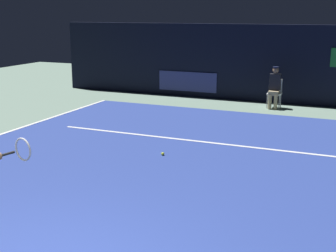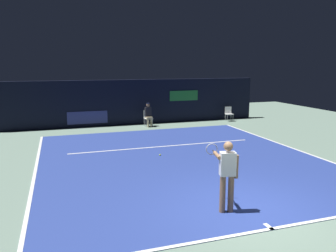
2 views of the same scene
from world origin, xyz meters
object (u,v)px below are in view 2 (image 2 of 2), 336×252
object	(u,v)px
line_judge_on_chair	(148,114)
tennis_ball	(160,155)
tennis_player	(227,172)
courtside_chair_near	(229,113)

from	to	relation	value
line_judge_on_chair	tennis_ball	size ratio (longest dim) A/B	19.41
tennis_player	courtside_chair_near	size ratio (longest dim) A/B	1.97
courtside_chair_near	tennis_ball	distance (m)	9.02
line_judge_on_chair	courtside_chair_near	bearing A→B (deg)	2.55
tennis_player	tennis_ball	distance (m)	5.28
tennis_player	courtside_chair_near	xyz separation A→B (m)	(6.33, 11.53, -0.49)
tennis_player	courtside_chair_near	distance (m)	13.16
tennis_player	tennis_ball	xyz separation A→B (m)	(-0.06, 5.19, -0.94)
line_judge_on_chair	tennis_ball	distance (m)	6.25
courtside_chair_near	tennis_ball	xyz separation A→B (m)	(-6.39, -6.34, -0.46)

